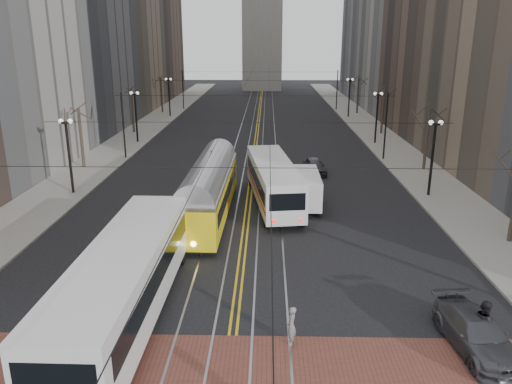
{
  "coord_description": "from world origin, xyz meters",
  "views": [
    {
      "loc": [
        1.37,
        -18.65,
        11.59
      ],
      "look_at": [
        0.72,
        9.19,
        3.0
      ],
      "focal_mm": 35.0,
      "sensor_mm": 36.0,
      "label": 1
    }
  ],
  "objects_px": {
    "streetcar": "(209,195)",
    "pedestrian_c": "(484,324)",
    "cargo_van": "(304,190)",
    "sedan_parked": "(476,333)",
    "rear_bus": "(273,183)",
    "sedan_grey": "(315,166)",
    "transit_bus": "(126,285)",
    "pedestrian_b": "(291,326)"
  },
  "relations": [
    {
      "from": "sedan_grey",
      "to": "pedestrian_c",
      "type": "xyz_separation_m",
      "value": [
        4.19,
        -26.29,
        0.32
      ]
    },
    {
      "from": "cargo_van",
      "to": "sedan_grey",
      "type": "bearing_deg",
      "value": 80.15
    },
    {
      "from": "rear_bus",
      "to": "sedan_parked",
      "type": "height_order",
      "value": "rear_bus"
    },
    {
      "from": "cargo_van",
      "to": "sedan_parked",
      "type": "distance_m",
      "value": 18.04
    },
    {
      "from": "streetcar",
      "to": "pedestrian_c",
      "type": "bearing_deg",
      "value": -48.72
    },
    {
      "from": "transit_bus",
      "to": "sedan_parked",
      "type": "bearing_deg",
      "value": -5.97
    },
    {
      "from": "sedan_grey",
      "to": "pedestrian_c",
      "type": "height_order",
      "value": "pedestrian_c"
    },
    {
      "from": "pedestrian_c",
      "to": "rear_bus",
      "type": "bearing_deg",
      "value": 23.53
    },
    {
      "from": "transit_bus",
      "to": "pedestrian_c",
      "type": "xyz_separation_m",
      "value": [
        14.35,
        -1.5,
        -0.72
      ]
    },
    {
      "from": "sedan_grey",
      "to": "pedestrian_c",
      "type": "bearing_deg",
      "value": -88.8
    },
    {
      "from": "rear_bus",
      "to": "cargo_van",
      "type": "bearing_deg",
      "value": -20.79
    },
    {
      "from": "streetcar",
      "to": "pedestrian_b",
      "type": "distance_m",
      "value": 15.39
    },
    {
      "from": "rear_bus",
      "to": "sedan_parked",
      "type": "distance_m",
      "value": 19.31
    },
    {
      "from": "transit_bus",
      "to": "sedan_parked",
      "type": "xyz_separation_m",
      "value": [
        14.03,
        -1.64,
        -1.03
      ]
    },
    {
      "from": "cargo_van",
      "to": "pedestrian_c",
      "type": "relative_size",
      "value": 2.77
    },
    {
      "from": "sedan_parked",
      "to": "pedestrian_b",
      "type": "bearing_deg",
      "value": 172.68
    },
    {
      "from": "transit_bus",
      "to": "sedan_parked",
      "type": "distance_m",
      "value": 14.17
    },
    {
      "from": "streetcar",
      "to": "sedan_grey",
      "type": "relative_size",
      "value": 3.39
    },
    {
      "from": "sedan_parked",
      "to": "pedestrian_b",
      "type": "xyz_separation_m",
      "value": [
        -7.15,
        0.14,
        0.12
      ]
    },
    {
      "from": "transit_bus",
      "to": "streetcar",
      "type": "distance_m",
      "value": 13.24
    },
    {
      "from": "cargo_van",
      "to": "sedan_parked",
      "type": "bearing_deg",
      "value": -72.14
    },
    {
      "from": "rear_bus",
      "to": "pedestrian_c",
      "type": "xyz_separation_m",
      "value": [
        8.02,
        -17.54,
        -0.56
      ]
    },
    {
      "from": "cargo_van",
      "to": "sedan_grey",
      "type": "distance_m",
      "value": 9.42
    },
    {
      "from": "sedan_grey",
      "to": "pedestrian_b",
      "type": "height_order",
      "value": "pedestrian_b"
    },
    {
      "from": "streetcar",
      "to": "rear_bus",
      "type": "height_order",
      "value": "streetcar"
    },
    {
      "from": "streetcar",
      "to": "sedan_grey",
      "type": "bearing_deg",
      "value": 56.34
    },
    {
      "from": "pedestrian_c",
      "to": "pedestrian_b",
      "type": "bearing_deg",
      "value": 88.96
    },
    {
      "from": "sedan_grey",
      "to": "sedan_parked",
      "type": "bearing_deg",
      "value": -89.52
    },
    {
      "from": "rear_bus",
      "to": "pedestrian_b",
      "type": "height_order",
      "value": "rear_bus"
    },
    {
      "from": "transit_bus",
      "to": "sedan_parked",
      "type": "height_order",
      "value": "transit_bus"
    },
    {
      "from": "sedan_grey",
      "to": "pedestrian_c",
      "type": "relative_size",
      "value": 2.01
    },
    {
      "from": "sedan_grey",
      "to": "pedestrian_c",
      "type": "distance_m",
      "value": 26.63
    },
    {
      "from": "streetcar",
      "to": "cargo_van",
      "type": "bearing_deg",
      "value": 21.69
    },
    {
      "from": "rear_bus",
      "to": "sedan_grey",
      "type": "distance_m",
      "value": 9.59
    },
    {
      "from": "rear_bus",
      "to": "sedan_parked",
      "type": "bearing_deg",
      "value": -74.19
    },
    {
      "from": "streetcar",
      "to": "pedestrian_c",
      "type": "distance_m",
      "value": 19.1
    },
    {
      "from": "pedestrian_c",
      "to": "sedan_parked",
      "type": "bearing_deg",
      "value": 113.62
    },
    {
      "from": "transit_bus",
      "to": "cargo_van",
      "type": "distance_m",
      "value": 17.72
    },
    {
      "from": "pedestrian_c",
      "to": "cargo_van",
      "type": "bearing_deg",
      "value": 17.82
    },
    {
      "from": "rear_bus",
      "to": "pedestrian_b",
      "type": "bearing_deg",
      "value": -95.92
    },
    {
      "from": "transit_bus",
      "to": "rear_bus",
      "type": "distance_m",
      "value": 17.24
    },
    {
      "from": "transit_bus",
      "to": "sedan_parked",
      "type": "relative_size",
      "value": 2.87
    }
  ]
}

